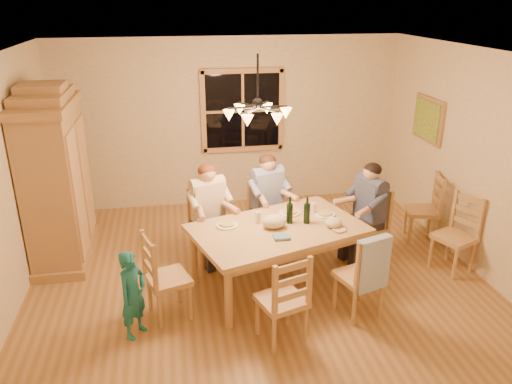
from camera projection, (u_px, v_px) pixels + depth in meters
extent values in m
plane|color=olive|center=(257.00, 276.00, 6.23)|extent=(5.50, 5.50, 0.00)
cube|color=white|center=(258.00, 53.00, 5.24)|extent=(5.50, 5.00, 0.02)
cube|color=#C5B18B|center=(230.00, 123.00, 8.03)|extent=(5.50, 0.02, 2.70)
cube|color=#C5B18B|center=(3.00, 189.00, 5.29)|extent=(0.02, 5.00, 2.70)
cube|color=#C5B18B|center=(476.00, 161.00, 6.18)|extent=(0.02, 5.00, 2.70)
cube|color=black|center=(243.00, 111.00, 7.97)|extent=(1.20, 0.03, 1.20)
cube|color=tan|center=(243.00, 111.00, 7.95)|extent=(1.30, 0.06, 1.30)
cube|color=olive|center=(428.00, 120.00, 7.18)|extent=(0.04, 0.78, 0.64)
cube|color=#1E6B2D|center=(427.00, 120.00, 7.18)|extent=(0.02, 0.68, 0.54)
cylinder|color=black|center=(258.00, 79.00, 5.34)|extent=(0.02, 0.02, 0.53)
sphere|color=black|center=(258.00, 104.00, 5.44)|extent=(0.12, 0.12, 0.12)
cylinder|color=black|center=(272.00, 107.00, 5.48)|extent=(0.34, 0.02, 0.02)
cone|color=#FFB259|center=(286.00, 113.00, 5.53)|extent=(0.13, 0.13, 0.12)
cylinder|color=black|center=(263.00, 104.00, 5.59)|extent=(0.19, 0.31, 0.02)
cone|color=#FFB259|center=(267.00, 109.00, 5.76)|extent=(0.13, 0.13, 0.12)
cylinder|color=black|center=(248.00, 105.00, 5.56)|extent=(0.19, 0.31, 0.02)
cone|color=#FFB259|center=(240.00, 110.00, 5.71)|extent=(0.13, 0.13, 0.12)
cylinder|color=black|center=(243.00, 108.00, 5.42)|extent=(0.34, 0.02, 0.02)
cone|color=#FFB259|center=(229.00, 116.00, 5.43)|extent=(0.13, 0.13, 0.12)
cylinder|color=black|center=(253.00, 110.00, 5.31)|extent=(0.19, 0.31, 0.02)
cone|color=#FFB259|center=(247.00, 121.00, 5.20)|extent=(0.13, 0.13, 0.12)
cylinder|color=black|center=(267.00, 110.00, 5.34)|extent=(0.19, 0.31, 0.02)
cone|color=#FFB259|center=(277.00, 120.00, 5.25)|extent=(0.13, 0.13, 0.12)
cube|color=olive|center=(57.00, 187.00, 6.35)|extent=(0.60, 1.30, 2.00)
cube|color=olive|center=(44.00, 105.00, 5.96)|extent=(0.66, 1.40, 0.10)
cube|color=olive|center=(43.00, 96.00, 5.92)|extent=(0.58, 1.00, 0.12)
cube|color=olive|center=(41.00, 88.00, 5.89)|extent=(0.52, 0.55, 0.10)
cube|color=tan|center=(78.00, 194.00, 6.10)|extent=(0.03, 0.55, 1.60)
cube|color=tan|center=(86.00, 176.00, 6.70)|extent=(0.03, 0.55, 1.60)
cube|color=olive|center=(67.00, 252.00, 6.69)|extent=(0.66, 1.40, 0.12)
cube|color=#AC894C|center=(278.00, 229.00, 5.80)|extent=(2.21, 1.72, 0.06)
cube|color=tan|center=(278.00, 236.00, 5.83)|extent=(2.02, 1.54, 0.10)
cylinder|color=tan|center=(229.00, 298.00, 5.16)|extent=(0.09, 0.09, 0.70)
cylinder|color=tan|center=(361.00, 259.00, 5.92)|extent=(0.09, 0.09, 0.70)
cylinder|color=tan|center=(194.00, 257.00, 5.97)|extent=(0.09, 0.09, 0.70)
cylinder|color=tan|center=(315.00, 228.00, 6.73)|extent=(0.09, 0.09, 0.70)
cube|color=tan|center=(209.00, 229.00, 6.45)|extent=(0.55, 0.53, 0.06)
cube|color=tan|center=(209.00, 210.00, 6.35)|extent=(0.38, 0.16, 0.54)
cube|color=tan|center=(268.00, 216.00, 6.82)|extent=(0.55, 0.53, 0.06)
cube|color=tan|center=(268.00, 198.00, 6.72)|extent=(0.38, 0.16, 0.54)
cube|color=tan|center=(282.00, 301.00, 4.94)|extent=(0.55, 0.53, 0.06)
cube|color=tan|center=(282.00, 277.00, 4.84)|extent=(0.38, 0.16, 0.54)
cube|color=tan|center=(359.00, 277.00, 5.37)|extent=(0.55, 0.53, 0.06)
cube|color=tan|center=(361.00, 254.00, 5.27)|extent=(0.38, 0.16, 0.54)
cube|color=tan|center=(168.00, 279.00, 5.32)|extent=(0.53, 0.55, 0.06)
cube|color=tan|center=(167.00, 257.00, 5.22)|extent=(0.16, 0.38, 0.54)
cube|color=tan|center=(367.00, 228.00, 6.49)|extent=(0.53, 0.55, 0.06)
cube|color=tan|center=(368.00, 209.00, 6.39)|extent=(0.16, 0.38, 0.54)
cube|color=beige|center=(208.00, 201.00, 6.30)|extent=(0.45, 0.33, 0.52)
cube|color=#262328|center=(209.00, 224.00, 6.42)|extent=(0.49, 0.52, 0.14)
sphere|color=tan|center=(207.00, 173.00, 6.16)|extent=(0.21, 0.21, 0.21)
ellipsoid|color=#592614|center=(207.00, 171.00, 6.15)|extent=(0.22, 0.22, 0.17)
cube|color=#33478D|center=(268.00, 190.00, 6.68)|extent=(0.45, 0.33, 0.52)
cube|color=#262328|center=(268.00, 211.00, 6.79)|extent=(0.49, 0.52, 0.14)
sphere|color=tan|center=(268.00, 163.00, 6.54)|extent=(0.21, 0.21, 0.21)
ellipsoid|color=#381E11|center=(268.00, 161.00, 6.53)|extent=(0.22, 0.22, 0.17)
cube|color=#3A425D|center=(369.00, 200.00, 6.35)|extent=(0.33, 0.45, 0.52)
cube|color=#262328|center=(367.00, 222.00, 6.46)|extent=(0.52, 0.49, 0.14)
sphere|color=tan|center=(372.00, 172.00, 6.21)|extent=(0.21, 0.21, 0.21)
ellipsoid|color=black|center=(372.00, 170.00, 6.20)|extent=(0.22, 0.22, 0.17)
cube|color=#A0B6D9|center=(373.00, 264.00, 5.12)|extent=(0.39, 0.21, 0.58)
cylinder|color=black|center=(290.00, 210.00, 5.85)|extent=(0.08, 0.08, 0.33)
cylinder|color=black|center=(307.00, 210.00, 5.84)|extent=(0.08, 0.08, 0.33)
cylinder|color=white|center=(227.00, 225.00, 5.82)|extent=(0.26, 0.26, 0.02)
cylinder|color=white|center=(290.00, 213.00, 6.15)|extent=(0.26, 0.26, 0.02)
cylinder|color=white|center=(325.00, 214.00, 6.11)|extent=(0.26, 0.26, 0.02)
cylinder|color=silver|center=(258.00, 217.00, 5.88)|extent=(0.06, 0.06, 0.14)
cylinder|color=silver|center=(313.00, 208.00, 6.12)|extent=(0.06, 0.06, 0.14)
ellipsoid|color=#D0B38A|center=(333.00, 223.00, 5.78)|extent=(0.20, 0.20, 0.11)
cube|color=#557F9C|center=(282.00, 237.00, 5.52)|extent=(0.21, 0.19, 0.03)
ellipsoid|color=#B9B186|center=(274.00, 221.00, 5.76)|extent=(0.28, 0.22, 0.15)
imported|color=#1B717D|center=(133.00, 295.00, 5.00)|extent=(0.39, 0.41, 0.95)
cube|color=tan|center=(454.00, 238.00, 6.22)|extent=(0.56, 0.57, 0.06)
cube|color=tan|center=(457.00, 218.00, 6.12)|extent=(0.19, 0.37, 0.54)
cube|color=tan|center=(422.00, 211.00, 7.00)|extent=(0.52, 0.53, 0.06)
cube|color=tan|center=(424.00, 193.00, 6.90)|extent=(0.15, 0.38, 0.54)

